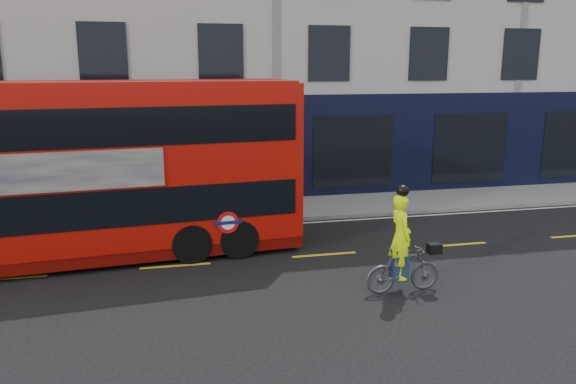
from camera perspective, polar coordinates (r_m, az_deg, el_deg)
name	(u,v)px	position (r m, az deg, el deg)	size (l,w,h in m)	color
ground	(341,274)	(14.12, 5.42, -8.31)	(120.00, 120.00, 0.00)	black
pavement	(285,208)	(20.09, -0.31, -1.68)	(60.00, 3.00, 0.12)	gray
kerb	(295,219)	(18.68, 0.68, -2.78)	(60.00, 0.12, 0.13)	slate
building_terrace	(253,9)	(25.91, -3.54, 18.08)	(50.00, 10.07, 15.00)	#A7A59E
road_edge_line	(297,223)	(18.41, 0.90, -3.21)	(58.00, 0.10, 0.01)	silver
lane_dashes	(324,255)	(15.46, 3.69, -6.37)	(58.00, 0.12, 0.01)	yellow
bus	(78,171)	(15.50, -20.52, 2.03)	(11.77, 3.66, 4.67)	#AF0E07
cyclist	(402,256)	(12.96, 11.54, -6.42)	(1.79, 0.71, 2.51)	#47494C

